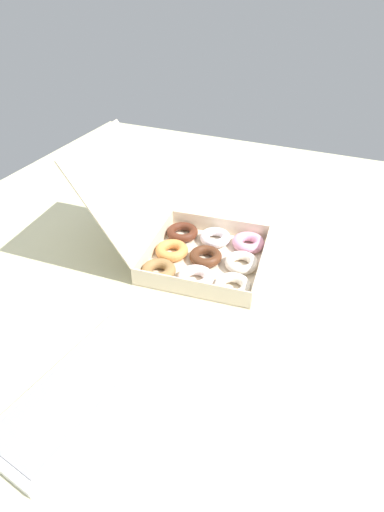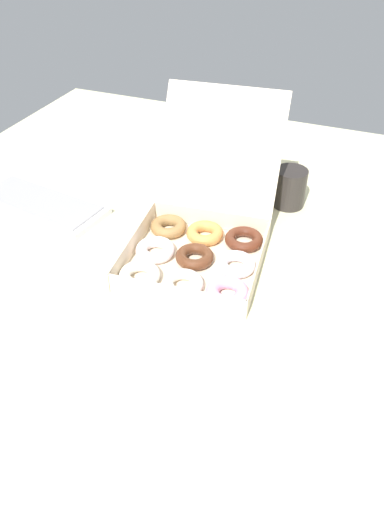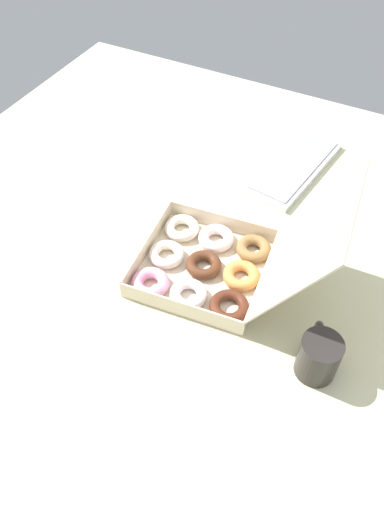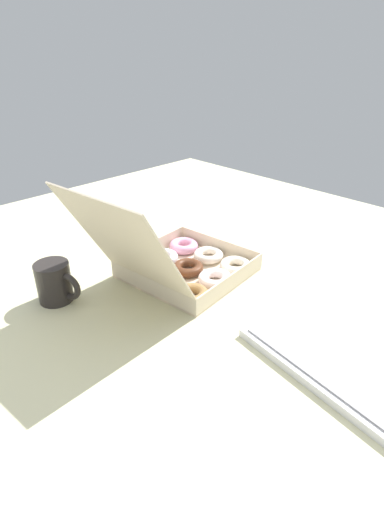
# 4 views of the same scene
# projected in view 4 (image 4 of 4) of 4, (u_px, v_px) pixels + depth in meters

# --- Properties ---
(ground_plane) EXTENTS (1.80, 1.80, 0.02)m
(ground_plane) POSITION_uv_depth(u_px,v_px,m) (186.00, 273.00, 1.15)
(ground_plane) COLOR beige
(donut_box) EXTENTS (0.35, 0.48, 0.31)m
(donut_box) POSITION_uv_depth(u_px,v_px,m) (181.00, 266.00, 1.10)
(donut_box) COLOR beige
(donut_box) RESTS_ON ground_plane
(keyboard) EXTENTS (0.38, 0.20, 0.02)m
(keyboard) POSITION_uv_depth(u_px,v_px,m) (328.00, 365.00, 0.79)
(keyboard) COLOR white
(keyboard) RESTS_ON ground_plane
(coffee_mug) EXTENTS (0.12, 0.09, 0.10)m
(coffee_mug) POSITION_uv_depth(u_px,v_px,m) (55.00, 282.00, 0.99)
(coffee_mug) COLOR #292423
(coffee_mug) RESTS_ON ground_plane
(paper_napkin) EXTENTS (0.12, 0.10, 0.00)m
(paper_napkin) POSITION_uv_depth(u_px,v_px,m) (288.00, 265.00, 1.18)
(paper_napkin) COLOR white
(paper_napkin) RESTS_ON ground_plane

